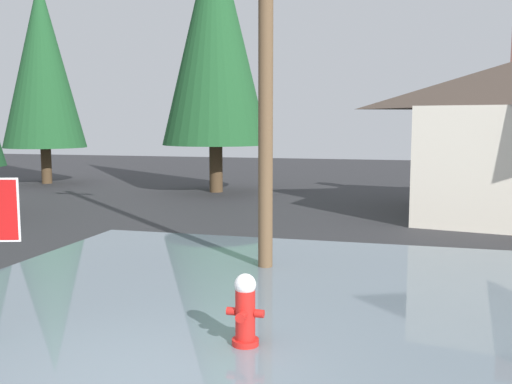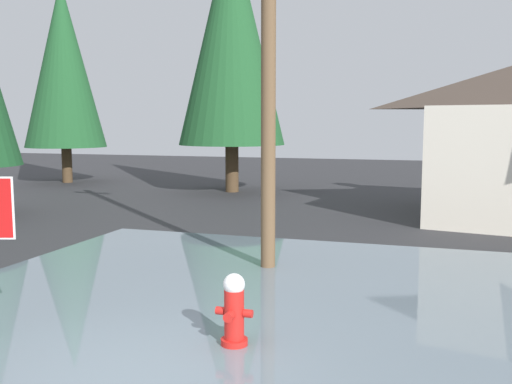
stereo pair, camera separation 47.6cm
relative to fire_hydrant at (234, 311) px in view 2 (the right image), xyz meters
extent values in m
cube|color=slate|center=(-0.03, 1.93, -0.45)|extent=(11.12, 9.67, 0.04)
cylinder|color=red|center=(0.00, 0.00, -0.41)|extent=(0.34, 0.34, 0.11)
cylinder|color=red|center=(0.00, 0.00, -0.04)|extent=(0.25, 0.25, 0.63)
sphere|color=white|center=(0.00, 0.00, 0.35)|extent=(0.27, 0.27, 0.27)
cylinder|color=red|center=(-0.18, 0.00, -0.01)|extent=(0.11, 0.10, 0.10)
cylinder|color=red|center=(0.18, 0.00, -0.01)|extent=(0.11, 0.10, 0.10)
cylinder|color=red|center=(0.00, -0.18, -0.01)|extent=(0.12, 0.11, 0.12)
cylinder|color=brown|center=(-0.74, 4.00, 3.94)|extent=(0.28, 0.28, 8.82)
cylinder|color=#4C3823|center=(-5.76, 15.72, 0.50)|extent=(0.54, 0.54, 1.93)
cone|color=#1E5128|center=(-5.76, 15.72, 5.86)|extent=(4.29, 4.29, 8.80)
cylinder|color=#4C3823|center=(-14.50, 16.88, 0.37)|extent=(0.47, 0.47, 1.68)
cone|color=#1E5128|center=(-14.50, 16.88, 5.04)|extent=(3.73, 3.73, 7.65)
camera|label=1|loc=(1.97, -6.82, 2.36)|focal=41.00mm
camera|label=2|loc=(2.42, -6.68, 2.36)|focal=41.00mm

